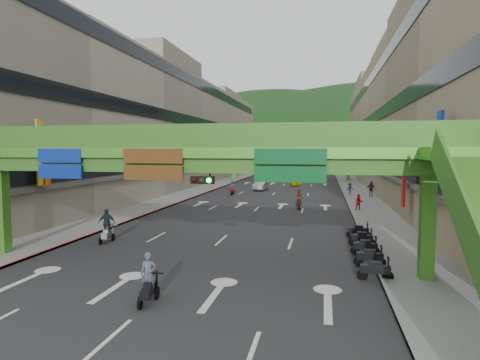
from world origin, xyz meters
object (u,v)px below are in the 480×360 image
scooter_rider_near (148,280)px  pedestrian_red (359,204)px  scooter_rider_mid (299,199)px  car_yellow (295,182)px  overpass_near (205,164)px  car_silver (261,185)px

scooter_rider_near → pedestrian_red: size_ratio=1.33×
scooter_rider_mid → car_yellow: size_ratio=0.54×
scooter_rider_near → scooter_rider_mid: scooter_rider_near is taller
overpass_near → car_silver: 39.39m
scooter_rider_mid → car_yellow: bearing=95.0°
scooter_rider_mid → pedestrian_red: (5.66, -0.48, -0.26)m
scooter_rider_near → pedestrian_red: (9.81, 25.43, -0.18)m
scooter_rider_mid → car_silver: 18.65m
overpass_near → scooter_rider_near: overpass_near is taller
car_silver → car_yellow: (4.28, 8.27, -0.11)m
car_yellow → pedestrian_red: 27.39m
overpass_near → scooter_rider_mid: size_ratio=14.18×
scooter_rider_near → car_silver: (-2.41, 43.37, -0.20)m
overpass_near → car_yellow: 47.50m
overpass_near → car_silver: size_ratio=6.31×
scooter_rider_mid → pedestrian_red: 5.69m
overpass_near → scooter_rider_mid: overpass_near is taller
car_silver → car_yellow: bearing=68.1°
scooter_rider_mid → car_yellow: 25.84m
pedestrian_red → scooter_rider_mid: bearing=175.7°
overpass_near → scooter_rider_near: (-0.94, -4.38, -4.27)m
pedestrian_red → scooter_rider_near: bearing=-110.5°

